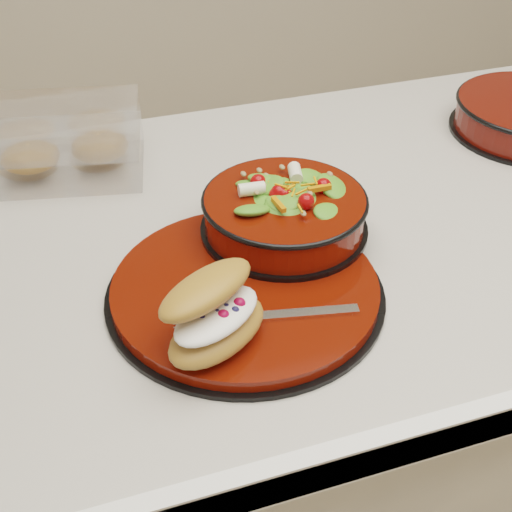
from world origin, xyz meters
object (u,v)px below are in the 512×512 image
object	(u,v)px
fork	(271,316)
pastry_box	(64,142)
croissant	(215,313)
island_counter	(376,413)
salad_bowl	(284,208)
dinner_plate	(246,290)

from	to	relation	value
fork	pastry_box	size ratio (longest dim) A/B	0.72
croissant	island_counter	bearing A→B (deg)	-1.40
island_counter	salad_bowl	distance (m)	0.54
fork	pastry_box	distance (m)	0.46
croissant	pastry_box	xyz separation A→B (m)	(-0.10, 0.44, -0.01)
dinner_plate	croissant	size ratio (longest dim) A/B	2.26
croissant	fork	world-z (taller)	croissant
croissant	dinner_plate	bearing A→B (deg)	20.97
salad_bowl	pastry_box	world-z (taller)	salad_bowl
salad_bowl	croissant	distance (m)	0.21
salad_bowl	croissant	bearing A→B (deg)	-129.71
island_counter	fork	size ratio (longest dim) A/B	6.89
island_counter	dinner_plate	xyz separation A→B (m)	(-0.28, -0.12, 0.46)
croissant	pastry_box	bearing A→B (deg)	70.67
island_counter	salad_bowl	bearing A→B (deg)	-169.05
dinner_plate	croissant	distance (m)	0.11
island_counter	pastry_box	bearing A→B (deg)	151.35
croissant	pastry_box	size ratio (longest dim) A/B	0.57
dinner_plate	fork	xyz separation A→B (m)	(0.01, -0.06, 0.01)
pastry_box	dinner_plate	bearing A→B (deg)	-54.15
dinner_plate	salad_bowl	bearing A→B (deg)	47.68
dinner_plate	salad_bowl	distance (m)	0.12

